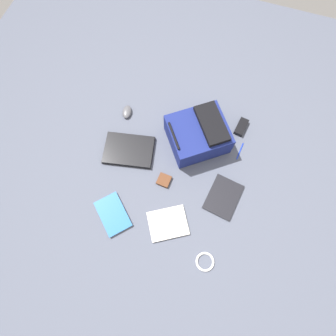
% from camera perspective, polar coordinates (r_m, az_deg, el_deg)
% --- Properties ---
extents(ground_plane, '(3.59, 3.59, 0.00)m').
position_cam_1_polar(ground_plane, '(1.85, -0.43, -1.51)').
color(ground_plane, '#4C5160').
extents(backpack, '(0.51, 0.50, 0.22)m').
position_cam_1_polar(backpack, '(1.87, 6.47, 7.16)').
color(backpack, navy).
rests_on(backpack, ground_plane).
extents(laptop, '(0.39, 0.30, 0.03)m').
position_cam_1_polar(laptop, '(1.92, -8.28, 3.77)').
color(laptop, black).
rests_on(laptop, ground_plane).
extents(book_red, '(0.31, 0.29, 0.02)m').
position_cam_1_polar(book_red, '(1.77, -0.02, -11.61)').
color(book_red, silver).
rests_on(book_red, ground_plane).
extents(book_comic, '(0.30, 0.29, 0.02)m').
position_cam_1_polar(book_comic, '(1.82, -11.56, -9.54)').
color(book_comic, silver).
rests_on(book_comic, ground_plane).
extents(book_manual, '(0.23, 0.29, 0.01)m').
position_cam_1_polar(book_manual, '(1.84, 11.59, -6.02)').
color(book_manual, silver).
rests_on(book_manual, ground_plane).
extents(computer_mouse, '(0.09, 0.12, 0.03)m').
position_cam_1_polar(computer_mouse, '(2.06, -8.67, 11.64)').
color(computer_mouse, '#4C4C51').
rests_on(computer_mouse, ground_plane).
extents(cable_coil, '(0.12, 0.12, 0.01)m').
position_cam_1_polar(cable_coil, '(1.77, 7.82, -19.03)').
color(cable_coil, silver).
rests_on(cable_coil, ground_plane).
extents(power_brick, '(0.08, 0.14, 0.03)m').
position_cam_1_polar(power_brick, '(2.05, 15.21, 8.39)').
color(power_brick, black).
rests_on(power_brick, ground_plane).
extents(pen_black, '(0.02, 0.13, 0.01)m').
position_cam_1_polar(pen_black, '(1.98, 15.00, 3.48)').
color(pen_black, '#1933B2').
rests_on(pen_black, ground_plane).
extents(earbud_pouch, '(0.09, 0.09, 0.02)m').
position_cam_1_polar(earbud_pouch, '(1.83, -0.76, -2.63)').
color(earbud_pouch, '#59331E').
rests_on(earbud_pouch, ground_plane).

